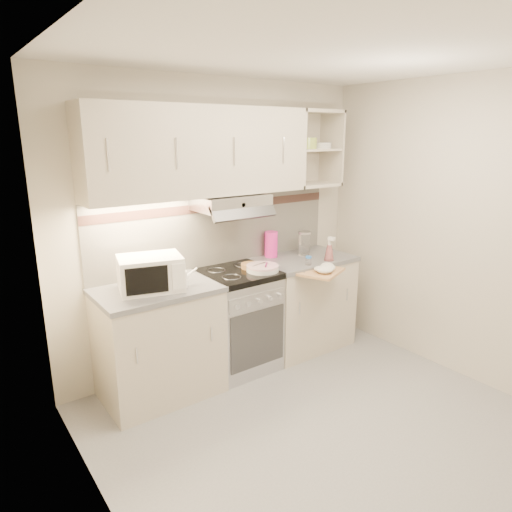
{
  "coord_description": "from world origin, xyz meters",
  "views": [
    {
      "loc": [
        -2.07,
        -2.01,
        2.04
      ],
      "look_at": [
        0.09,
        0.95,
        1.05
      ],
      "focal_mm": 32.0,
      "sensor_mm": 36.0,
      "label": 1
    }
  ],
  "objects": [
    {
      "name": "microwave",
      "position": [
        -0.79,
        1.08,
        1.03
      ],
      "size": [
        0.53,
        0.44,
        0.26
      ],
      "rotation": [
        0.0,
        0.0,
        -0.25
      ],
      "color": "white",
      "rests_on": "worktop_left"
    },
    {
      "name": "dish_towel",
      "position": [
        0.64,
        0.71,
        0.92
      ],
      "size": [
        0.3,
        0.26,
        0.08
      ],
      "primitive_type": null,
      "rotation": [
        0.0,
        0.0,
        -0.03
      ],
      "color": "beige",
      "rests_on": "cutting_board"
    },
    {
      "name": "worktop_left",
      "position": [
        -0.75,
        1.1,
        0.88
      ],
      "size": [
        0.92,
        0.62,
        0.04
      ],
      "primitive_type": "cube",
      "color": "slate",
      "rests_on": "base_cabinet_left"
    },
    {
      "name": "electric_range",
      "position": [
        0.0,
        1.1,
        0.45
      ],
      "size": [
        0.6,
        0.6,
        0.9
      ],
      "color": "#B7B7BC",
      "rests_on": "ground"
    },
    {
      "name": "cutting_board",
      "position": [
        0.62,
        0.75,
        0.87
      ],
      "size": [
        0.49,
        0.47,
        0.02
      ],
      "primitive_type": "cube",
      "rotation": [
        0.0,
        0.0,
        0.4
      ],
      "color": "tan",
      "rests_on": "base_cabinet_right"
    },
    {
      "name": "base_cabinet_left",
      "position": [
        -0.75,
        1.1,
        0.43
      ],
      "size": [
        0.9,
        0.6,
        0.86
      ],
      "primitive_type": "cube",
      "color": "beige",
      "rests_on": "ground"
    },
    {
      "name": "pink_pitcher",
      "position": [
        0.52,
        1.3,
        1.02
      ],
      "size": [
        0.13,
        0.12,
        0.24
      ],
      "rotation": [
        0.0,
        0.0,
        0.27
      ],
      "color": "#FB27A3",
      "rests_on": "worktop_right"
    },
    {
      "name": "glass_jar",
      "position": [
        0.82,
        1.17,
        1.02
      ],
      "size": [
        0.12,
        0.12,
        0.23
      ],
      "rotation": [
        0.0,
        0.0,
        0.27
      ],
      "color": "white",
      "rests_on": "worktop_right"
    },
    {
      "name": "bread_loaf",
      "position": [
        0.14,
        1.1,
        0.92
      ],
      "size": [
        0.17,
        0.17,
        0.04
      ],
      "primitive_type": "cylinder",
      "color": "#AB6646",
      "rests_on": "electric_range"
    },
    {
      "name": "plate_stack",
      "position": [
        0.17,
        0.97,
        0.93
      ],
      "size": [
        0.28,
        0.28,
        0.06
      ],
      "rotation": [
        0.0,
        0.0,
        0.4
      ],
      "color": "silver",
      "rests_on": "electric_range"
    },
    {
      "name": "worktop_right",
      "position": [
        0.75,
        1.1,
        0.88
      ],
      "size": [
        0.92,
        0.62,
        0.04
      ],
      "primitive_type": "cube",
      "color": "slate",
      "rests_on": "base_cabinet_right"
    },
    {
      "name": "spice_jar",
      "position": [
        0.62,
        0.88,
        0.94
      ],
      "size": [
        0.05,
        0.05,
        0.08
      ],
      "rotation": [
        0.0,
        0.0,
        0.32
      ],
      "color": "silver",
      "rests_on": "worktop_right"
    },
    {
      "name": "base_cabinet_right",
      "position": [
        0.75,
        1.1,
        0.43
      ],
      "size": [
        0.9,
        0.6,
        0.86
      ],
      "primitive_type": "cube",
      "color": "beige",
      "rests_on": "ground"
    },
    {
      "name": "spray_bottle",
      "position": [
        0.87,
        0.88,
        0.99
      ],
      "size": [
        0.09,
        0.09,
        0.24
      ],
      "rotation": [
        0.0,
        0.0,
        0.38
      ],
      "color": "pink",
      "rests_on": "worktop_right"
    },
    {
      "name": "watering_can",
      "position": [
        -0.6,
        0.99,
        0.97
      ],
      "size": [
        0.24,
        0.12,
        0.21
      ],
      "rotation": [
        0.0,
        0.0,
        0.17
      ],
      "color": "white",
      "rests_on": "worktop_left"
    },
    {
      "name": "room_shell",
      "position": [
        0.0,
        0.37,
        1.63
      ],
      "size": [
        3.04,
        2.84,
        2.52
      ],
      "color": "beige",
      "rests_on": "ground"
    },
    {
      "name": "ground",
      "position": [
        0.0,
        0.0,
        0.0
      ],
      "size": [
        3.0,
        3.0,
        0.0
      ],
      "primitive_type": "plane",
      "color": "gray",
      "rests_on": "ground"
    }
  ]
}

